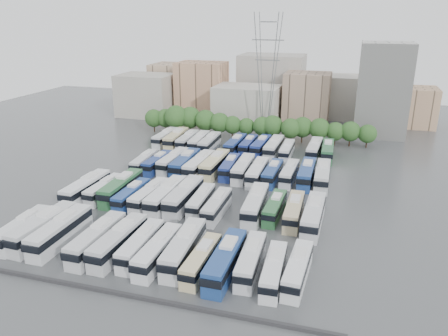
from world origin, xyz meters
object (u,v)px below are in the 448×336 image
(bus_r2_s13, at_px, (322,175))
(bus_r1_s5, at_px, (166,196))
(bus_r1_s7, at_px, (201,201))
(bus_r2_s7, at_px, (230,167))
(bus_r3_s7, at_px, (248,145))
(bus_r0_s11, at_px, (251,260))
(bus_r0_s10, at_px, (225,260))
(bus_r0_s7, at_px, (158,251))
(bus_r0_s8, at_px, (184,248))
(bus_r2_s1, at_px, (144,162))
(bus_r2_s3, at_px, (173,161))
(bus_r1_s11, at_px, (275,207))
(bus_r3_s10, at_px, (287,150))
(bus_r0_s0, at_px, (23,229))
(bus_r0_s2, at_px, (60,231))
(apartment_tower, at_px, (383,90))
(bus_r1_s8, at_px, (217,206))
(bus_r2_s12, at_px, (307,173))
(bus_r3_s6, at_px, (235,145))
(bus_r0_s6, at_px, (141,245))
(bus_r3_s3, at_px, (199,141))
(bus_r0_s1, at_px, (43,227))
(bus_r2_s5, at_px, (199,165))
(bus_r1_s0, at_px, (86,188))
(bus_r0_s12, at_px, (274,270))
(bus_r2_s10, at_px, (273,173))
(bus_r0_s9, at_px, (202,260))
(bus_r2_s4, at_px, (185,163))
(bus_r3_s8, at_px, (261,146))
(bus_r2_s8, at_px, (243,168))
(bus_r3_s13, at_px, (328,151))
(bus_r0_s13, at_px, (298,269))
(bus_r2_s6, at_px, (215,164))
(bus_r2_s11, at_px, (290,173))
(bus_r1_s10, at_px, (255,204))
(bus_r3_s2, at_px, (188,140))
(bus_r1_s3, at_px, (132,195))
(bus_r0_s5, at_px, (119,241))
(bus_r3_s1, at_px, (176,138))
(bus_r1_s1, at_px, (104,189))
(bus_r0_s4, at_px, (97,239))
(bus_r1_s2, at_px, (121,187))
(bus_r2_s9, at_px, (257,172))

(bus_r2_s13, bearing_deg, bus_r1_s5, -145.87)
(bus_r1_s7, bearing_deg, bus_r2_s7, 87.95)
(bus_r3_s7, bearing_deg, bus_r0_s11, -75.41)
(bus_r0_s10, relative_size, bus_r1_s5, 0.97)
(bus_r0_s7, bearing_deg, bus_r0_s8, 24.92)
(bus_r2_s1, relative_size, bus_r2_s3, 0.88)
(bus_r0_s8, bearing_deg, bus_r1_s7, 98.70)
(bus_r1_s11, xyz_separation_m, bus_r3_s10, (-3.15, 33.82, 0.06))
(bus_r0_s0, relative_size, bus_r0_s2, 0.90)
(apartment_tower, distance_m, bus_r1_s8, 72.34)
(bus_r2_s12, relative_size, bus_r3_s6, 1.05)
(apartment_tower, relative_size, bus_r0_s10, 2.00)
(bus_r0_s6, distance_m, bus_r3_s3, 54.33)
(bus_r0_s1, distance_m, bus_r0_s8, 23.28)
(bus_r1_s8, xyz_separation_m, bus_r2_s5, (-9.99, 18.91, 0.29))
(bus_r2_s3, bearing_deg, bus_r1_s0, -113.54)
(bus_r2_s5, bearing_deg, bus_r2_s7, 14.73)
(bus_r2_s1, bearing_deg, bus_r0_s12, -47.29)
(bus_r0_s6, xyz_separation_m, bus_r2_s12, (19.73, 36.50, 0.18))
(bus_r2_s3, distance_m, bus_r2_s10, 22.94)
(bus_r0_s9, bearing_deg, bus_r2_s10, 86.48)
(bus_r2_s4, distance_m, bus_r3_s8, 22.83)
(bus_r1_s7, height_order, bus_r2_s8, bus_r2_s8)
(bus_r2_s7, height_order, bus_r3_s13, bus_r3_s13)
(bus_r0_s13, bearing_deg, bus_r2_s6, 124.78)
(bus_r2_s11, xyz_separation_m, bus_r3_s8, (-9.89, 17.69, 0.10))
(bus_r1_s10, bearing_deg, bus_r3_s8, 97.82)
(bus_r2_s5, height_order, bus_r3_s10, bus_r2_s5)
(bus_r2_s6, xyz_separation_m, bus_r3_s6, (0.22, 16.53, -0.16))
(bus_r3_s2, bearing_deg, bus_r1_s3, -86.37)
(bus_r0_s10, relative_size, bus_r3_s8, 1.06)
(bus_r0_s5, xyz_separation_m, bus_r0_s8, (9.90, 0.83, 0.03))
(bus_r1_s0, xyz_separation_m, bus_r2_s13, (42.78, 19.88, -0.01))
(bus_r0_s2, xyz_separation_m, bus_r3_s1, (-3.16, 53.84, -0.06))
(bus_r0_s12, bearing_deg, bus_r3_s10, 94.33)
(bus_r0_s7, relative_size, bus_r0_s13, 1.06)
(bus_r3_s2, height_order, bus_r3_s13, bus_r3_s13)
(bus_r0_s6, xyz_separation_m, bus_r1_s11, (16.27, 18.63, -0.14))
(bus_r1_s1, bearing_deg, bus_r0_s12, -25.26)
(bus_r1_s0, xyz_separation_m, bus_r3_s10, (32.93, 36.08, -0.29))
(bus_r1_s5, height_order, bus_r1_s7, bus_r1_s5)
(bus_r0_s4, height_order, bus_r0_s5, bus_r0_s5)
(bus_r2_s8, bearing_deg, bus_r0_s10, -80.96)
(bus_r1_s2, xyz_separation_m, bus_r2_s3, (3.27, 17.79, -0.11))
(bus_r0_s2, height_order, bus_r3_s8, bus_r0_s2)
(bus_r2_s1, xyz_separation_m, bus_r2_s9, (26.25, 0.04, 0.19))
(bus_r2_s10, height_order, bus_r3_s1, bus_r3_s1)
(bus_r2_s4, relative_size, bus_r2_s6, 0.99)
(bus_r1_s1, height_order, bus_r1_s10, bus_r1_s10)
(bus_r1_s11, distance_m, bus_r2_s5, 25.79)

